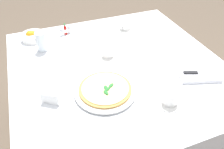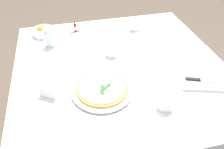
# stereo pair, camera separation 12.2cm
# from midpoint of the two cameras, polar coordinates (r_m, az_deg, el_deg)

# --- Properties ---
(ground_plane) EXTENTS (8.00, 8.00, 0.00)m
(ground_plane) POSITION_cam_midpoint_polar(r_m,az_deg,el_deg) (1.85, 3.53, -16.02)
(ground_plane) COLOR brown
(dining_table) EXTENTS (1.21, 1.21, 0.73)m
(dining_table) POSITION_cam_midpoint_polar(r_m,az_deg,el_deg) (1.39, 4.51, -1.66)
(dining_table) COLOR white
(dining_table) RESTS_ON ground_plane
(pizza_plate) EXTENTS (0.31, 0.31, 0.02)m
(pizza_plate) POSITION_cam_midpoint_polar(r_m,az_deg,el_deg) (1.14, 0.59, -4.03)
(pizza_plate) COLOR white
(pizza_plate) RESTS_ON dining_table
(pizza) EXTENTS (0.26, 0.26, 0.02)m
(pizza) POSITION_cam_midpoint_polar(r_m,az_deg,el_deg) (1.13, 0.60, -3.53)
(pizza) COLOR #C68E47
(pizza) RESTS_ON pizza_plate
(coffee_cup_right_edge) EXTENTS (0.13, 0.13, 0.07)m
(coffee_cup_right_edge) POSITION_cam_midpoint_polar(r_m,az_deg,el_deg) (1.67, 8.00, 11.92)
(coffee_cup_right_edge) COLOR white
(coffee_cup_right_edge) RESTS_ON dining_table
(coffee_cup_back_corner) EXTENTS (0.13, 0.13, 0.07)m
(coffee_cup_back_corner) POSITION_cam_midpoint_polar(r_m,az_deg,el_deg) (1.37, 2.66, 5.64)
(coffee_cup_back_corner) COLOR white
(coffee_cup_back_corner) RESTS_ON dining_table
(coffee_cup_far_left) EXTENTS (0.13, 0.13, 0.07)m
(coffee_cup_far_left) POSITION_cam_midpoint_polar(r_m,az_deg,el_deg) (1.09, 16.62, -7.18)
(coffee_cup_far_left) COLOR white
(coffee_cup_far_left) RESTS_ON dining_table
(water_glass_near_right) EXTENTS (0.07, 0.07, 0.12)m
(water_glass_near_right) POSITION_cam_midpoint_polar(r_m,az_deg,el_deg) (1.50, -13.21, 8.93)
(water_glass_near_right) COLOR white
(water_glass_near_right) RESTS_ON dining_table
(napkin_folded) EXTENTS (0.25, 0.19, 0.02)m
(napkin_folded) POSITION_cam_midpoint_polar(r_m,az_deg,el_deg) (1.30, 24.29, -1.86)
(napkin_folded) COLOR silver
(napkin_folded) RESTS_ON dining_table
(dinner_knife) EXTENTS (0.19, 0.09, 0.01)m
(dinner_knife) POSITION_cam_midpoint_polar(r_m,az_deg,el_deg) (1.29, 24.57, -1.40)
(dinner_knife) COLOR silver
(dinner_knife) RESTS_ON napkin_folded
(citrus_bowl) EXTENTS (0.15, 0.15, 0.07)m
(citrus_bowl) POSITION_cam_midpoint_polar(r_m,az_deg,el_deg) (1.65, -15.04, 10.43)
(citrus_bowl) COLOR white
(citrus_bowl) RESTS_ON dining_table
(hot_sauce_bottle) EXTENTS (0.02, 0.02, 0.08)m
(hot_sauce_bottle) POSITION_cam_midpoint_polar(r_m,az_deg,el_deg) (1.65, -7.22, 11.72)
(hot_sauce_bottle) COLOR #B7140F
(hot_sauce_bottle) RESTS_ON dining_table
(salt_shaker) EXTENTS (0.03, 0.03, 0.06)m
(salt_shaker) POSITION_cam_midpoint_polar(r_m,az_deg,el_deg) (1.66, -6.27, 11.73)
(salt_shaker) COLOR white
(salt_shaker) RESTS_ON dining_table
(pepper_shaker) EXTENTS (0.03, 0.03, 0.06)m
(pepper_shaker) POSITION_cam_midpoint_polar(r_m,az_deg,el_deg) (1.64, -8.13, 11.15)
(pepper_shaker) COLOR white
(pepper_shaker) RESTS_ON dining_table
(menu_card) EXTENTS (0.08, 0.05, 0.06)m
(menu_card) POSITION_cam_midpoint_polar(r_m,az_deg,el_deg) (1.12, -13.30, -4.90)
(menu_card) COLOR white
(menu_card) RESTS_ON dining_table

